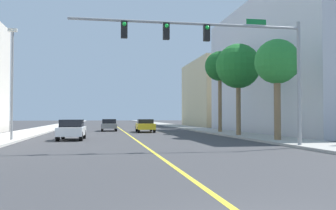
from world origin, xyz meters
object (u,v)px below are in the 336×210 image
at_px(street_lamp, 12,77).
at_px(palm_mid, 238,67).
at_px(traffic_signal_mast, 225,48).
at_px(car_yellow, 145,125).
at_px(palm_near, 277,63).
at_px(car_white, 72,129).
at_px(palm_far, 220,67).
at_px(car_gray, 109,125).

relative_size(street_lamp, palm_mid, 0.98).
bearing_deg(street_lamp, traffic_signal_mast, -30.83).
bearing_deg(car_yellow, palm_near, -65.62).
bearing_deg(palm_mid, car_yellow, 123.10).
bearing_deg(car_white, palm_near, -17.06).
relative_size(palm_near, palm_far, 0.83).
bearing_deg(car_white, traffic_signal_mast, -44.21).
height_order(palm_far, car_gray, palm_far).
distance_m(traffic_signal_mast, street_lamp, 14.09).
bearing_deg(palm_far, car_yellow, 151.88).
distance_m(palm_near, car_white, 14.75).
xyz_separation_m(palm_near, palm_far, (0.18, 12.44, 1.35)).
relative_size(traffic_signal_mast, street_lamp, 1.68).
distance_m(traffic_signal_mast, palm_mid, 11.36).
xyz_separation_m(traffic_signal_mast, car_gray, (-5.49, 23.93, -4.52)).
relative_size(street_lamp, car_yellow, 1.66).
bearing_deg(palm_near, palm_far, 89.17).
xyz_separation_m(traffic_signal_mast, car_white, (-8.38, 8.67, -4.48)).
bearing_deg(car_gray, car_yellow, -44.29).
bearing_deg(palm_mid, car_white, -172.68).
distance_m(car_white, car_yellow, 13.34).
relative_size(street_lamp, palm_far, 0.92).
relative_size(traffic_signal_mast, palm_near, 1.86).
height_order(traffic_signal_mast, car_yellow, traffic_signal_mast).
height_order(street_lamp, palm_mid, palm_mid).
xyz_separation_m(traffic_signal_mast, car_yellow, (-1.82, 20.28, -4.51)).
height_order(palm_far, car_yellow, palm_far).
bearing_deg(car_gray, car_white, -100.14).
height_order(palm_far, car_white, palm_far).
height_order(palm_mid, car_gray, palm_mid).
height_order(car_white, car_gray, car_white).
bearing_deg(palm_far, car_white, -149.68).
bearing_deg(traffic_signal_mast, street_lamp, 149.17).
xyz_separation_m(palm_far, car_gray, (-10.61, 7.36, -5.79)).
distance_m(car_gray, car_yellow, 5.17).
relative_size(palm_far, car_yellow, 1.81).
bearing_deg(palm_far, palm_near, -90.83).
bearing_deg(palm_mid, car_gray, 126.75).
bearing_deg(traffic_signal_mast, palm_far, 72.80).
height_order(street_lamp, car_gray, street_lamp).
distance_m(street_lamp, palm_far, 19.72).
bearing_deg(street_lamp, palm_near, -10.24).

